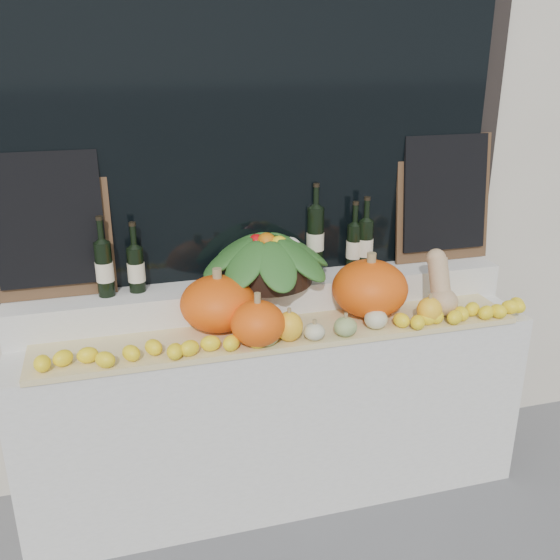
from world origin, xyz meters
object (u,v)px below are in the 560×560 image
(pumpkin_right, at_px, (370,288))
(produce_bowl, at_px, (267,257))
(pumpkin_left, at_px, (218,303))
(wine_bottle_tall, at_px, (315,238))
(butternut_squash, at_px, (440,287))

(pumpkin_right, distance_m, produce_bowl, 0.49)
(pumpkin_left, distance_m, wine_bottle_tall, 0.60)
(pumpkin_right, bearing_deg, butternut_squash, -12.30)
(butternut_squash, xyz_separation_m, wine_bottle_tall, (-0.48, 0.35, 0.17))
(pumpkin_left, xyz_separation_m, produce_bowl, (0.26, 0.16, 0.13))
(wine_bottle_tall, bearing_deg, pumpkin_right, -59.53)
(pumpkin_right, xyz_separation_m, wine_bottle_tall, (-0.17, 0.28, 0.17))
(butternut_squash, xyz_separation_m, produce_bowl, (-0.74, 0.27, 0.13))
(pumpkin_right, height_order, produce_bowl, produce_bowl)
(produce_bowl, bearing_deg, pumpkin_right, -24.78)
(pumpkin_left, relative_size, pumpkin_right, 0.95)
(pumpkin_left, xyz_separation_m, butternut_squash, (1.00, -0.10, 0.01))
(produce_bowl, bearing_deg, wine_bottle_tall, 18.19)
(produce_bowl, relative_size, wine_bottle_tall, 1.50)
(wine_bottle_tall, bearing_deg, pumpkin_left, -154.29)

